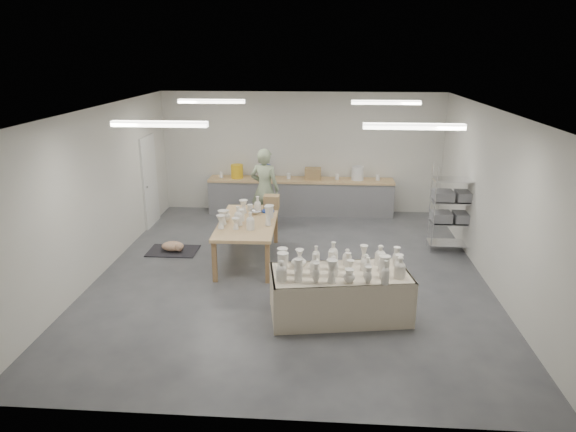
# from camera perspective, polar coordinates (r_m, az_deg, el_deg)

# --- Properties ---
(room) EXTENTS (8.00, 8.02, 3.00)m
(room) POSITION_cam_1_polar(r_m,az_deg,el_deg) (9.05, -0.28, 5.87)
(room) COLOR #424449
(room) RESTS_ON ground
(back_counter) EXTENTS (4.60, 0.60, 1.24)m
(back_counter) POSITION_cam_1_polar(r_m,az_deg,el_deg) (12.91, 1.37, 2.35)
(back_counter) COLOR tan
(back_counter) RESTS_ON ground
(wire_shelf) EXTENTS (0.88, 0.48, 1.80)m
(wire_shelf) POSITION_cam_1_polar(r_m,az_deg,el_deg) (10.91, 17.88, 0.91)
(wire_shelf) COLOR silver
(wire_shelf) RESTS_ON ground
(drying_table) EXTENTS (2.23, 1.32, 1.09)m
(drying_table) POSITION_cam_1_polar(r_m,az_deg,el_deg) (7.99, 5.75, -8.30)
(drying_table) COLOR olive
(drying_table) RESTS_ON ground
(work_table) EXTENTS (1.13, 2.19, 1.19)m
(work_table) POSITION_cam_1_polar(r_m,az_deg,el_deg) (9.97, -4.31, -0.37)
(work_table) COLOR tan
(work_table) RESTS_ON ground
(rug) EXTENTS (1.00, 0.70, 0.02)m
(rug) POSITION_cam_1_polar(r_m,az_deg,el_deg) (10.86, -12.65, -3.80)
(rug) COLOR black
(rug) RESTS_ON ground
(cat) EXTENTS (0.55, 0.47, 0.20)m
(cat) POSITION_cam_1_polar(r_m,az_deg,el_deg) (10.80, -12.60, -3.29)
(cat) COLOR white
(cat) RESTS_ON rug
(potter) EXTENTS (0.78, 0.62, 1.88)m
(potter) POSITION_cam_1_polar(r_m,az_deg,el_deg) (11.72, -2.60, 3.02)
(potter) COLOR #96A781
(potter) RESTS_ON ground
(red_stool) EXTENTS (0.44, 0.44, 0.33)m
(red_stool) POSITION_cam_1_polar(r_m,az_deg,el_deg) (12.15, -2.41, 0.43)
(red_stool) COLOR #AC1819
(red_stool) RESTS_ON ground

